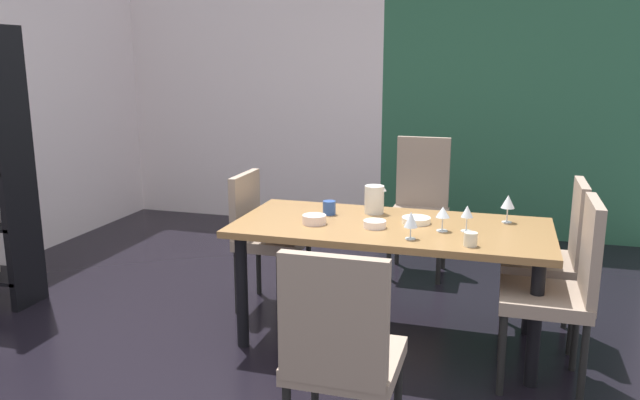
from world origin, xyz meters
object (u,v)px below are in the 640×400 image
dining_table (391,238)px  chair_head_near (341,351)px  wine_glass_right (443,213)px  pitcher_east (374,199)px  wine_glass_corner (508,202)px  serving_bowl_center (314,219)px  serving_bowl_west (416,220)px  cup_near_window (471,239)px  wine_glass_front (411,220)px  serving_bowl_left (375,224)px  wine_glass_near_shelf (467,212)px  chair_head_far (420,200)px  chair_right_near (562,284)px  chair_right_far (554,252)px  cup_rear (329,208)px  chair_left_far (263,231)px

dining_table → chair_head_near: bearing=-88.2°
wine_glass_right → pitcher_east: bearing=146.6°
wine_glass_corner → serving_bowl_center: wine_glass_corner is taller
serving_bowl_west → cup_near_window: bearing=-48.5°
wine_glass_front → serving_bowl_left: (-0.23, 0.17, -0.08)m
wine_glass_near_shelf → cup_near_window: wine_glass_near_shelf is taller
chair_head_far → pitcher_east: bearing=82.2°
wine_glass_near_shelf → wine_glass_right: wine_glass_near_shelf is taller
chair_head_far → wine_glass_right: size_ratio=7.59×
wine_glass_front → chair_right_near: bearing=-1.4°
dining_table → serving_bowl_west: size_ratio=10.81×
chair_head_far → pitcher_east: size_ratio=6.01×
chair_right_far → chair_head_far: bearing=42.1°
dining_table → serving_bowl_center: 0.47m
wine_glass_right → serving_bowl_west: (-0.16, 0.13, -0.09)m
cup_rear → cup_near_window: 0.99m
chair_left_far → cup_rear: chair_left_far is taller
chair_right_near → wine_glass_near_shelf: 0.63m
serving_bowl_left → chair_left_far: bearing=155.5°
chair_right_far → cup_rear: chair_right_far is taller
chair_right_far → cup_rear: size_ratio=11.50×
wine_glass_front → serving_bowl_west: bearing=92.8°
wine_glass_front → chair_head_near: bearing=-96.1°
chair_right_near → cup_near_window: 0.51m
chair_right_far → wine_glass_near_shelf: bearing=122.3°
chair_right_far → wine_glass_corner: 0.41m
wine_glass_near_shelf → pitcher_east: (-0.58, 0.27, -0.02)m
serving_bowl_west → dining_table: bearing=-152.6°
wine_glass_front → wine_glass_right: 0.26m
dining_table → cup_rear: 0.45m
wine_glass_right → cup_near_window: wine_glass_right is taller
chair_right_far → serving_bowl_center: bearing=106.4°
chair_right_far → cup_rear: 1.37m
chair_head_near → wine_glass_right: size_ratio=6.97×
wine_glass_corner → pitcher_east: size_ratio=0.94×
dining_table → wine_glass_front: (0.15, -0.27, 0.19)m
dining_table → chair_right_far: (0.93, 0.29, -0.09)m
cup_rear → cup_near_window: (0.89, -0.44, -0.01)m
chair_right_near → chair_head_near: (-0.89, -1.03, -0.01)m
chair_right_near → pitcher_east: bearing=64.1°
chair_head_near → dining_table: bearing=91.8°
wine_glass_near_shelf → cup_rear: wine_glass_near_shelf is taller
wine_glass_right → serving_bowl_center: wine_glass_right is taller
dining_table → wine_glass_corner: wine_glass_corner is taller
dining_table → chair_head_far: chair_head_far is taller
wine_glass_right → wine_glass_corner: bearing=40.7°
chair_head_near → wine_glass_corner: bearing=68.6°
wine_glass_front → serving_bowl_left: bearing=143.4°
pitcher_east → wine_glass_near_shelf: bearing=-24.7°
wine_glass_near_shelf → wine_glass_corner: bearing=51.1°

